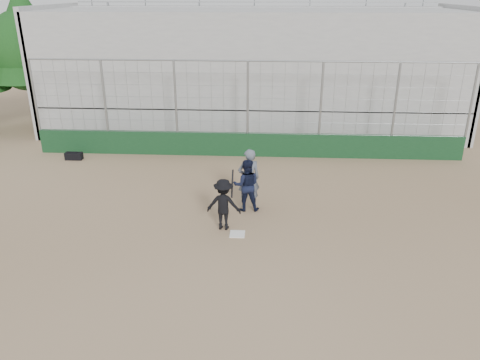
# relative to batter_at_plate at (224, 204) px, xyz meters

# --- Properties ---
(ground) EXTENTS (90.00, 90.00, 0.00)m
(ground) POSITION_rel_batter_at_plate_xyz_m (0.42, -0.37, -0.79)
(ground) COLOR brown
(ground) RESTS_ON ground
(home_plate) EXTENTS (0.44, 0.44, 0.02)m
(home_plate) POSITION_rel_batter_at_plate_xyz_m (0.42, -0.37, -0.78)
(home_plate) COLOR white
(home_plate) RESTS_ON ground
(backstop) EXTENTS (18.10, 0.25, 4.04)m
(backstop) POSITION_rel_batter_at_plate_xyz_m (0.42, 6.63, 0.17)
(backstop) COLOR #103319
(backstop) RESTS_ON ground
(bleachers) EXTENTS (20.25, 6.70, 6.98)m
(bleachers) POSITION_rel_batter_at_plate_xyz_m (0.42, 11.58, 2.13)
(bleachers) COLOR #989898
(bleachers) RESTS_ON ground
(tree_left) EXTENTS (4.48, 4.48, 7.00)m
(tree_left) POSITION_rel_batter_at_plate_xyz_m (-10.58, 10.63, 3.60)
(tree_left) COLOR #392415
(tree_left) RESTS_ON ground
(batter_at_plate) EXTENTS (1.07, 0.78, 1.75)m
(batter_at_plate) POSITION_rel_batter_at_plate_xyz_m (0.00, 0.00, 0.00)
(batter_at_plate) COLOR black
(batter_at_plate) RESTS_ON ground
(catcher_crouched) EXTENTS (0.89, 0.71, 1.17)m
(catcher_crouched) POSITION_rel_batter_at_plate_xyz_m (0.61, 1.26, -0.20)
(catcher_crouched) COLOR black
(catcher_crouched) RESTS_ON ground
(umpire) EXTENTS (0.85, 0.69, 1.80)m
(umpire) POSITION_rel_batter_at_plate_xyz_m (0.68, 1.52, 0.11)
(umpire) COLOR #525B69
(umpire) RESTS_ON ground
(equipment_bag) EXTENTS (0.71, 0.30, 0.34)m
(equipment_bag) POSITION_rel_batter_at_plate_xyz_m (-6.84, 5.71, -0.64)
(equipment_bag) COLOR black
(equipment_bag) RESTS_ON ground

